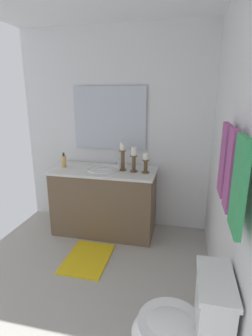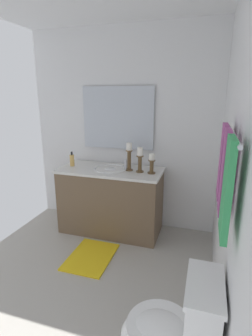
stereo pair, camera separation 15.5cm
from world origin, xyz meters
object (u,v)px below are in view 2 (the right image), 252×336
(towel_bar, at_px, (232,133))
(bath_mat, at_px, (91,257))
(sink_basin, at_px, (111,172))
(towel_near_vanity, at_px, (222,161))
(towel_center, at_px, (224,173))
(candle_holder_mid, at_px, (129,156))
(soap_bottle, at_px, (72,160))
(mirror, at_px, (118,118))
(towel_near_corner, at_px, (227,188))
(vanity_cabinet, at_px, (111,200))
(candle_holder_tall, at_px, (152,163))
(candle_holder_short, at_px, (140,159))
(toilet, at_px, (172,335))

(towel_bar, distance_m, bath_mat, 2.03)
(sink_basin, height_order, towel_near_vanity, towel_near_vanity)
(sink_basin, xyz_separation_m, towel_center, (1.36, 1.18, 0.50))
(candle_holder_mid, bearing_deg, bath_mat, -19.58)
(candle_holder_mid, xyz_separation_m, soap_bottle, (0.02, -0.74, -0.10))
(mirror, height_order, towel_near_vanity, mirror)
(towel_bar, bearing_deg, towel_center, -90.00)
(sink_basin, height_order, towel_near_corner, towel_near_corner)
(vanity_cabinet, distance_m, candle_holder_tall, 0.73)
(candle_holder_mid, xyz_separation_m, towel_center, (1.38, 0.95, 0.28))
(soap_bottle, relative_size, towel_near_corner, 0.39)
(towel_near_corner, bearing_deg, candle_holder_mid, -149.94)
(sink_basin, bearing_deg, candle_holder_tall, 87.41)
(towel_near_vanity, distance_m, bath_mat, 1.78)
(sink_basin, relative_size, soap_bottle, 2.23)
(bath_mat, bearing_deg, towel_center, 57.97)
(mirror, height_order, candle_holder_mid, mirror)
(vanity_cabinet, xyz_separation_m, soap_bottle, (0.00, -0.51, 0.48))
(towel_center, bearing_deg, candle_holder_short, -148.96)
(towel_near_vanity, bearing_deg, vanity_cabinet, -132.99)
(towel_bar, xyz_separation_m, towel_center, (0.00, -0.02, -0.21))
(candle_holder_tall, height_order, candle_holder_mid, candle_holder_mid)
(mirror, distance_m, bath_mat, 1.65)
(vanity_cabinet, height_order, sink_basin, sink_basin)
(mirror, distance_m, soap_bottle, 0.77)
(vanity_cabinet, distance_m, towel_center, 2.00)
(toilet, relative_size, bath_mat, 1.25)
(soap_bottle, bearing_deg, candle_holder_tall, 88.96)
(mirror, distance_m, towel_bar, 2.04)
(candle_holder_tall, bearing_deg, sink_basin, -92.59)
(towel_near_corner, distance_m, bath_mat, 1.99)
(candle_holder_mid, distance_m, towel_near_vanity, 1.49)
(towel_center, xyz_separation_m, towel_near_corner, (0.26, 0.00, 0.00))
(vanity_cabinet, height_order, towel_near_corner, towel_near_corner)
(sink_basin, xyz_separation_m, candle_holder_mid, (-0.02, 0.23, 0.21))
(towel_center, relative_size, towel_near_corner, 1.01)
(towel_near_vanity, bearing_deg, mirror, -139.47)
(mirror, bearing_deg, soap_bottle, -60.75)
(candle_holder_tall, distance_m, bath_mat, 1.21)
(towel_near_vanity, bearing_deg, towel_near_corner, 0.00)
(sink_basin, height_order, bath_mat, sink_basin)
(candle_holder_short, bearing_deg, bath_mat, -30.77)
(candle_holder_tall, height_order, bath_mat, candle_holder_tall)
(toilet, relative_size, towel_near_corner, 1.62)
(vanity_cabinet, bearing_deg, candle_holder_tall, 87.42)
(towel_near_corner, bearing_deg, mirror, -148.25)
(towel_bar, distance_m, towel_near_corner, 0.34)
(candle_holder_tall, relative_size, towel_center, 0.48)
(towel_bar, bearing_deg, soap_bottle, -128.54)
(sink_basin, bearing_deg, bath_mat, -0.09)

